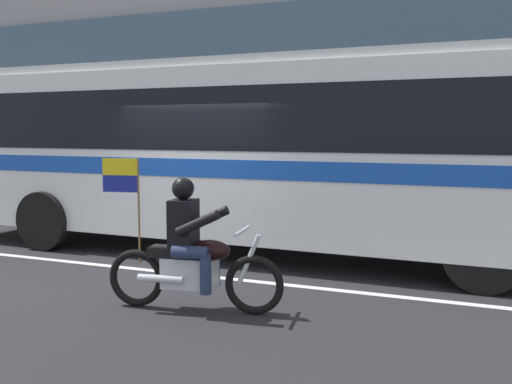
% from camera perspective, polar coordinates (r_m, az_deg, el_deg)
% --- Properties ---
extents(ground_plane, '(60.00, 60.00, 0.00)m').
position_cam_1_polar(ground_plane, '(9.47, -5.88, -6.95)').
color(ground_plane, black).
extents(sidewalk_curb, '(28.00, 3.80, 0.15)m').
position_cam_1_polar(sidewalk_curb, '(14.07, 4.15, -2.40)').
color(sidewalk_curb, '#A39E93').
rests_on(sidewalk_curb, ground_plane).
extents(lane_center_stripe, '(26.60, 0.14, 0.01)m').
position_cam_1_polar(lane_center_stripe, '(8.96, -7.74, -7.69)').
color(lane_center_stripe, silver).
rests_on(lane_center_stripe, ground_plane).
extents(transit_bus, '(12.44, 2.84, 3.22)m').
position_cam_1_polar(transit_bus, '(9.97, 1.52, 4.65)').
color(transit_bus, white).
rests_on(transit_bus, ground_plane).
extents(motorcycle_with_rider, '(2.17, 0.73, 1.78)m').
position_cam_1_polar(motorcycle_with_rider, '(7.01, -6.20, -5.95)').
color(motorcycle_with_rider, black).
rests_on(motorcycle_with_rider, ground_plane).
extents(fire_hydrant, '(0.22, 0.30, 0.75)m').
position_cam_1_polar(fire_hydrant, '(14.61, -9.51, -0.40)').
color(fire_hydrant, gold).
rests_on(fire_hydrant, sidewalk_curb).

